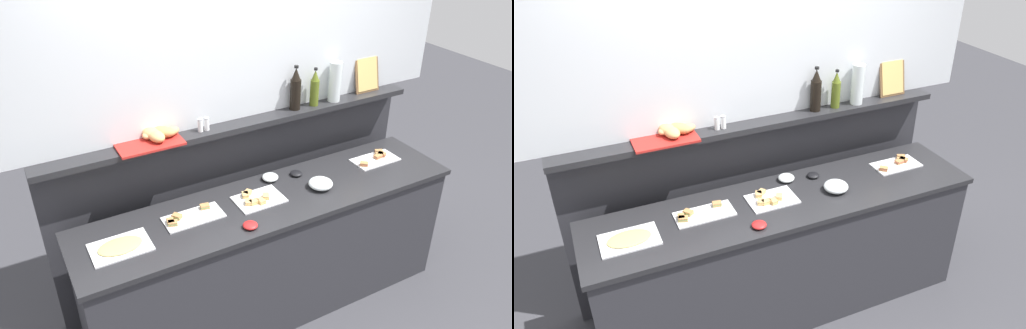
% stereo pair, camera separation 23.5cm
% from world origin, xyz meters
% --- Properties ---
extents(ground_plane, '(12.00, 12.00, 0.00)m').
position_xyz_m(ground_plane, '(0.00, 0.60, 0.00)').
color(ground_plane, '#38383D').
extents(buffet_counter, '(2.58, 0.60, 0.94)m').
position_xyz_m(buffet_counter, '(0.00, 0.00, 0.47)').
color(buffet_counter, '#2D2D33').
rests_on(buffet_counter, ground_plane).
extents(back_ledge_unit, '(2.72, 0.22, 1.32)m').
position_xyz_m(back_ledge_unit, '(0.00, 0.48, 0.69)').
color(back_ledge_unit, '#2D2D33').
rests_on(back_ledge_unit, ground_plane).
extents(upper_wall_panel, '(3.32, 0.08, 1.28)m').
position_xyz_m(upper_wall_panel, '(0.00, 0.50, 1.96)').
color(upper_wall_panel, silver).
rests_on(upper_wall_panel, back_ledge_unit).
extents(sandwich_platter_rear, '(0.31, 0.22, 0.04)m').
position_xyz_m(sandwich_platter_rear, '(-0.10, 0.03, 0.95)').
color(sandwich_platter_rear, silver).
rests_on(sandwich_platter_rear, buffet_counter).
extents(sandwich_platter_front, '(0.36, 0.17, 0.04)m').
position_xyz_m(sandwich_platter_front, '(-0.55, 0.05, 0.95)').
color(sandwich_platter_front, white).
rests_on(sandwich_platter_front, buffet_counter).
extents(sandwich_platter_side, '(0.34, 0.18, 0.04)m').
position_xyz_m(sandwich_platter_side, '(0.92, 0.07, 0.95)').
color(sandwich_platter_side, white).
rests_on(sandwich_platter_side, buffet_counter).
extents(cold_cuts_platter, '(0.33, 0.23, 0.02)m').
position_xyz_m(cold_cuts_platter, '(-1.00, -0.02, 0.95)').
color(cold_cuts_platter, silver).
rests_on(cold_cuts_platter, buffet_counter).
extents(glass_bowl_large, '(0.16, 0.16, 0.07)m').
position_xyz_m(glass_bowl_large, '(0.35, -0.04, 0.97)').
color(glass_bowl_large, silver).
rests_on(glass_bowl_large, buffet_counter).
extents(glass_bowl_medium, '(0.11, 0.11, 0.04)m').
position_xyz_m(glass_bowl_medium, '(0.10, 0.20, 0.96)').
color(glass_bowl_medium, silver).
rests_on(glass_bowl_medium, buffet_counter).
extents(condiment_bowl_teal, '(0.08, 0.08, 0.03)m').
position_xyz_m(condiment_bowl_teal, '(0.29, 0.17, 0.95)').
color(condiment_bowl_teal, black).
rests_on(condiment_bowl_teal, buffet_counter).
extents(condiment_bowl_cream, '(0.09, 0.09, 0.03)m').
position_xyz_m(condiment_bowl_cream, '(-0.27, -0.20, 0.95)').
color(condiment_bowl_cream, red).
rests_on(condiment_bowl_cream, buffet_counter).
extents(olive_oil_bottle, '(0.06, 0.06, 0.28)m').
position_xyz_m(olive_oil_bottle, '(0.58, 0.41, 1.44)').
color(olive_oil_bottle, '#56661E').
rests_on(olive_oil_bottle, back_ledge_unit).
extents(wine_bottle_dark, '(0.08, 0.08, 0.32)m').
position_xyz_m(wine_bottle_dark, '(0.42, 0.41, 1.46)').
color(wine_bottle_dark, black).
rests_on(wine_bottle_dark, back_ledge_unit).
extents(salt_shaker, '(0.03, 0.03, 0.09)m').
position_xyz_m(salt_shaker, '(-0.30, 0.40, 1.36)').
color(salt_shaker, white).
rests_on(salt_shaker, back_ledge_unit).
extents(pepper_shaker, '(0.03, 0.03, 0.09)m').
position_xyz_m(pepper_shaker, '(-0.26, 0.40, 1.36)').
color(pepper_shaker, white).
rests_on(pepper_shaker, back_ledge_unit).
extents(bread_basket, '(0.41, 0.26, 0.08)m').
position_xyz_m(bread_basket, '(-0.60, 0.41, 1.36)').
color(bread_basket, '#B2231E').
rests_on(bread_basket, back_ledge_unit).
extents(framed_picture, '(0.21, 0.07, 0.27)m').
position_xyz_m(framed_picture, '(1.08, 0.44, 1.45)').
color(framed_picture, brown).
rests_on(framed_picture, back_ledge_unit).
extents(water_carafe, '(0.09, 0.09, 0.29)m').
position_xyz_m(water_carafe, '(0.75, 0.40, 1.47)').
color(water_carafe, silver).
rests_on(water_carafe, back_ledge_unit).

